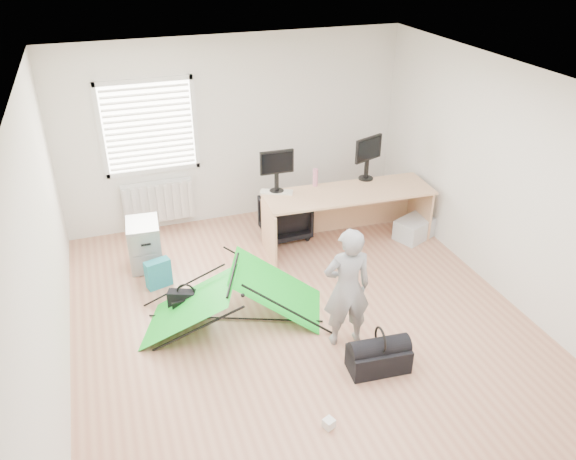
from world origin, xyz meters
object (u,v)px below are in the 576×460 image
object	(u,v)px
monitor_left	(276,177)
thermos	(315,177)
filing_cabinet	(145,244)
duffel_bag	(378,358)
person	(347,288)
kite	(234,297)
laptop_bag	(187,303)
monitor_right	(367,164)
office_chair	(285,218)
storage_crate	(414,229)
desk	(347,217)

from	to	relation	value
monitor_left	thermos	distance (m)	0.57
filing_cabinet	duffel_bag	bearing A→B (deg)	-50.39
person	kite	bearing A→B (deg)	-28.33
kite	laptop_bag	bearing A→B (deg)	172.73
monitor_right	office_chair	bearing A→B (deg)	151.70
office_chair	laptop_bag	size ratio (longest dim) A/B	1.52
storage_crate	office_chair	bearing A→B (deg)	158.96
filing_cabinet	monitor_right	xyz separation A→B (m)	(3.15, -0.00, 0.70)
person	duffel_bag	distance (m)	0.77
monitor_right	kite	bearing A→B (deg)	-168.17
filing_cabinet	monitor_right	size ratio (longest dim) A/B	1.30
kite	monitor_left	bearing A→B (deg)	78.78
desk	person	xyz separation A→B (m)	(-0.90, -1.95, 0.30)
duffel_bag	filing_cabinet	bearing A→B (deg)	130.40
filing_cabinet	storage_crate	distance (m)	3.74
person	laptop_bag	size ratio (longest dim) A/B	3.29
monitor_left	office_chair	distance (m)	0.75
desk	person	size ratio (longest dim) A/B	1.67
desk	duffel_bag	size ratio (longest dim) A/B	3.78
storage_crate	laptop_bag	distance (m)	3.46
monitor_right	storage_crate	distance (m)	1.16
monitor_left	laptop_bag	size ratio (longest dim) A/B	1.09
thermos	storage_crate	xyz separation A→B (m)	(1.32, -0.54, -0.77)
thermos	office_chair	size ratio (longest dim) A/B	0.39
monitor_left	storage_crate	size ratio (longest dim) A/B	0.88
thermos	laptop_bag	bearing A→B (deg)	-148.62
filing_cabinet	duffel_bag	xyz separation A→B (m)	(1.98, -2.78, -0.18)
desk	monitor_right	world-z (taller)	monitor_right
kite	office_chair	bearing A→B (deg)	77.04
monitor_right	duffel_bag	xyz separation A→B (m)	(-1.16, -2.77, -0.88)
person	storage_crate	distance (m)	2.61
kite	filing_cabinet	bearing A→B (deg)	140.25
storage_crate	desk	bearing A→B (deg)	168.12
kite	duffel_bag	size ratio (longest dim) A/B	3.27
monitor_left	kite	bearing A→B (deg)	-122.19
monitor_left	kite	xyz separation A→B (m)	(-1.00, -1.52, -0.70)
desk	storage_crate	bearing A→B (deg)	-8.98
thermos	storage_crate	bearing A→B (deg)	-22.02
thermos	storage_crate	world-z (taller)	thermos
monitor_left	filing_cabinet	bearing A→B (deg)	-178.84
desk	office_chair	xyz separation A→B (m)	(-0.76, 0.46, -0.10)
monitor_left	thermos	bearing A→B (deg)	2.70
person	storage_crate	xyz separation A→B (m)	(1.87, 1.74, -0.55)
storage_crate	laptop_bag	world-z (taller)	laptop_bag
monitor_right	kite	xyz separation A→B (m)	(-2.33, -1.52, -0.71)
office_chair	kite	xyz separation A→B (m)	(-1.17, -1.66, 0.02)
thermos	office_chair	world-z (taller)	thermos
desk	thermos	world-z (taller)	thermos
office_chair	monitor_right	bearing A→B (deg)	171.06
office_chair	laptop_bag	bearing A→B (deg)	37.92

